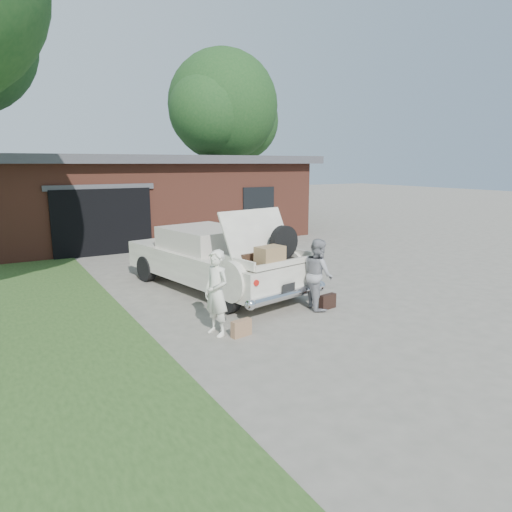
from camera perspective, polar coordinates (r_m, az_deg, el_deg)
ground at (r=9.37m, az=1.89°, el=-7.24°), size 90.00×90.00×0.00m
house at (r=19.85m, az=-13.84°, el=7.32°), size 12.80×7.80×3.30m
tree_right at (r=26.38m, az=-3.96°, el=17.68°), size 6.90×6.00×9.11m
sedan at (r=11.05m, az=-5.26°, el=-0.28°), size 2.91×5.45×2.04m
woman_left at (r=8.09m, az=-4.97°, el=-4.62°), size 0.49×0.63×1.54m
woman_right at (r=9.61m, az=7.76°, el=-2.23°), size 0.73×0.85×1.49m
suitcase_left at (r=8.17m, az=-1.84°, el=-8.99°), size 0.40×0.19×0.30m
suitcase_right at (r=9.77m, az=8.94°, el=-5.64°), size 0.42×0.18×0.31m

